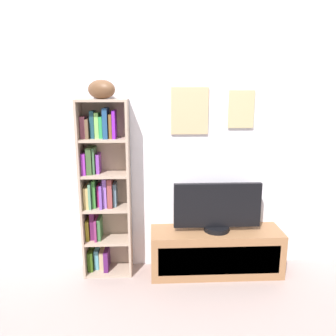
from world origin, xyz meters
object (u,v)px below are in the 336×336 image
Objects in this scene: tv_stand at (216,251)px; bookshelf at (102,188)px; football at (101,89)px; television at (217,208)px.

bookshelf is at bearing 175.18° from tv_stand.
tv_stand is at bearing -3.39° from football.
football is at bearing 176.61° from tv_stand.
bookshelf is 1.00m from television.
television is (-0.00, 0.00, 0.41)m from tv_stand.
tv_stand is at bearing -90.00° from television.
football is 0.34× the size of television.
bookshelf is 1.14m from tv_stand.
football is at bearing -39.61° from bookshelf.
tv_stand is 1.53× the size of television.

